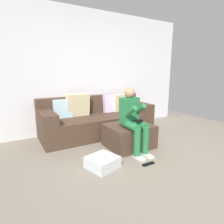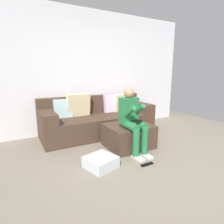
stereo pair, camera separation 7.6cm
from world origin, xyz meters
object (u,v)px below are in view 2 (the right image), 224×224
(ottoman, at_px, (128,136))
(remote_near_ottoman, at_px, (147,164))
(storage_bin, at_px, (101,162))
(couch_sectional, at_px, (97,119))
(person_seated, at_px, (133,119))

(ottoman, xyz_separation_m, remote_near_ottoman, (-0.15, -0.72, -0.19))
(storage_bin, relative_size, remote_near_ottoman, 1.95)
(remote_near_ottoman, bearing_deg, storage_bin, 156.76)
(couch_sectional, relative_size, person_seated, 2.21)
(couch_sectional, xyz_separation_m, remote_near_ottoman, (0.03, -1.68, -0.31))
(ottoman, distance_m, remote_near_ottoman, 0.76)
(storage_bin, bearing_deg, couch_sectional, 67.60)
(couch_sectional, distance_m, remote_near_ottoman, 1.71)
(couch_sectional, xyz_separation_m, ottoman, (0.18, -0.96, -0.12))
(couch_sectional, bearing_deg, remote_near_ottoman, -88.91)
(couch_sectional, relative_size, remote_near_ottoman, 11.89)
(ottoman, bearing_deg, couch_sectional, 100.75)
(remote_near_ottoman, bearing_deg, couch_sectional, 91.40)
(ottoman, height_order, person_seated, person_seated)
(ottoman, bearing_deg, remote_near_ottoman, -101.84)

